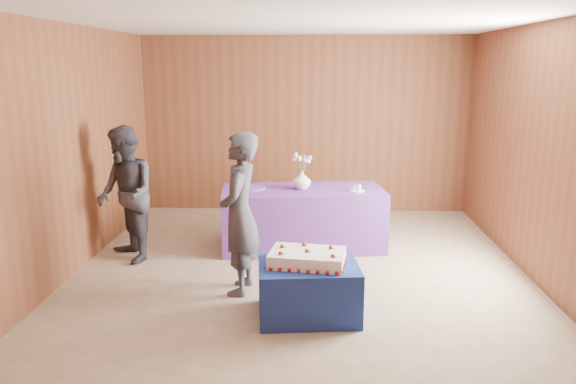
# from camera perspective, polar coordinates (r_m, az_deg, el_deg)

# --- Properties ---
(ground) EXTENTS (6.00, 6.00, 0.00)m
(ground) POSITION_cam_1_polar(r_m,az_deg,el_deg) (6.12, 1.17, -8.90)
(ground) COLOR tan
(ground) RESTS_ON ground
(room_shell) EXTENTS (5.04, 6.04, 2.72)m
(room_shell) POSITION_cam_1_polar(r_m,az_deg,el_deg) (5.70, 1.26, 8.17)
(room_shell) COLOR brown
(room_shell) RESTS_ON ground
(cake_table) EXTENTS (0.97, 0.79, 0.50)m
(cake_table) POSITION_cam_1_polar(r_m,az_deg,el_deg) (5.22, 2.07, -9.90)
(cake_table) COLOR navy
(cake_table) RESTS_ON ground
(serving_table) EXTENTS (2.09, 1.13, 0.75)m
(serving_table) POSITION_cam_1_polar(r_m,az_deg,el_deg) (7.08, 1.49, -2.65)
(serving_table) COLOR #68338D
(serving_table) RESTS_ON ground
(sheet_cake) EXTENTS (0.75, 0.57, 0.16)m
(sheet_cake) POSITION_cam_1_polar(r_m,az_deg,el_deg) (5.11, 1.97, -6.69)
(sheet_cake) COLOR white
(sheet_cake) RESTS_ON cake_table
(vase) EXTENTS (0.24, 0.24, 0.23)m
(vase) POSITION_cam_1_polar(r_m,az_deg,el_deg) (6.96, 1.42, 1.23)
(vase) COLOR white
(vase) RESTS_ON serving_table
(flower_spray) EXTENTS (0.25, 0.24, 0.19)m
(flower_spray) POSITION_cam_1_polar(r_m,az_deg,el_deg) (6.91, 1.44, 3.47)
(flower_spray) COLOR #306428
(flower_spray) RESTS_ON vase
(platter) EXTENTS (0.47, 0.47, 0.02)m
(platter) POSITION_cam_1_polar(r_m,az_deg,el_deg) (7.02, -3.75, 0.42)
(platter) COLOR #7353A7
(platter) RESTS_ON serving_table
(plate) EXTENTS (0.21, 0.21, 0.01)m
(plate) POSITION_cam_1_polar(r_m,az_deg,el_deg) (6.92, 7.03, 0.13)
(plate) COLOR white
(plate) RESTS_ON serving_table
(cake_slice) EXTENTS (0.10, 0.09, 0.09)m
(cake_slice) POSITION_cam_1_polar(r_m,az_deg,el_deg) (6.91, 7.04, 0.47)
(cake_slice) COLOR white
(cake_slice) RESTS_ON plate
(knife) EXTENTS (0.24, 0.14, 0.00)m
(knife) POSITION_cam_1_polar(r_m,az_deg,el_deg) (6.79, 7.80, -0.16)
(knife) COLOR #B2B2B6
(knife) RESTS_ON serving_table
(guest_left) EXTENTS (0.43, 0.62, 1.64)m
(guest_left) POSITION_cam_1_polar(r_m,az_deg,el_deg) (5.60, -4.92, -2.22)
(guest_left) COLOR #36353F
(guest_left) RESTS_ON ground
(guest_right) EXTENTS (0.95, 0.98, 1.59)m
(guest_right) POSITION_cam_1_polar(r_m,az_deg,el_deg) (6.75, -16.16, -0.26)
(guest_right) COLOR #32313B
(guest_right) RESTS_ON ground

